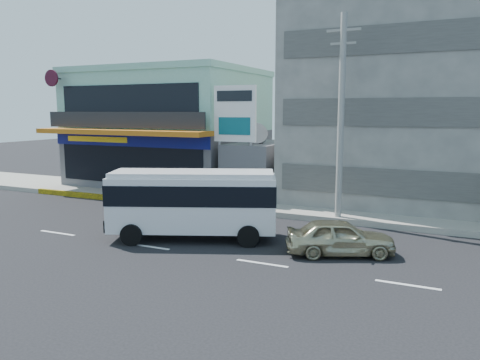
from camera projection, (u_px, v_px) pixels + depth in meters
name	position (u px, v px, depth m)	size (l,w,h in m)	color
ground	(149.00, 247.00, 19.03)	(120.00, 120.00, 0.00)	black
sidewalk	(329.00, 209.00, 25.42)	(70.00, 5.00, 0.30)	gray
shop_building	(171.00, 131.00, 34.28)	(12.40, 11.70, 8.00)	#4C4C51
concrete_building	(440.00, 84.00, 27.24)	(16.00, 12.00, 14.00)	gray
gap_structure	(261.00, 170.00, 29.52)	(3.00, 6.00, 3.50)	#4C4C51
satellite_dish	(255.00, 142.00, 28.35)	(1.50, 1.50, 0.15)	slate
billboard	(235.00, 120.00, 26.75)	(2.60, 0.18, 6.90)	gray
utility_pole_near	(341.00, 118.00, 22.38)	(1.60, 0.30, 10.00)	#999993
minibus	(193.00, 199.00, 19.91)	(7.36, 4.77, 2.95)	silver
sedan	(340.00, 237.00, 17.86)	(1.65, 4.10, 1.40)	#B5AF8A
motorcycle_rider	(135.00, 204.00, 24.52)	(1.61, 0.86, 1.96)	maroon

